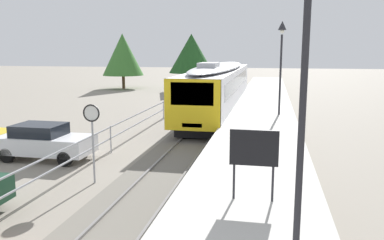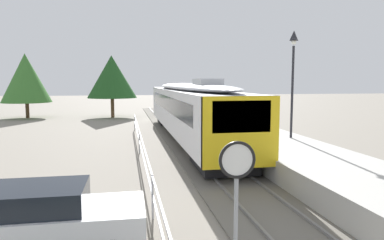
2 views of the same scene
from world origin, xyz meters
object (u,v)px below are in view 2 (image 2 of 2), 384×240
(speed_limit_sign, at_px, (237,183))
(platform_lamp_mid_platform, at_px, (293,64))
(parked_hatchback_white, at_px, (48,219))
(commuter_train, at_px, (189,107))

(speed_limit_sign, bearing_deg, platform_lamp_mid_platform, 59.58)
(platform_lamp_mid_platform, bearing_deg, parked_hatchback_white, -139.01)
(platform_lamp_mid_platform, bearing_deg, speed_limit_sign, -120.42)
(platform_lamp_mid_platform, xyz_separation_m, parked_hatchback_white, (-9.92, -8.62, -3.83))
(commuter_train, height_order, platform_lamp_mid_platform, platform_lamp_mid_platform)
(platform_lamp_mid_platform, bearing_deg, commuter_train, 127.31)
(commuter_train, bearing_deg, speed_limit_sign, -97.66)
(platform_lamp_mid_platform, height_order, parked_hatchback_white, platform_lamp_mid_platform)
(speed_limit_sign, relative_size, parked_hatchback_white, 0.70)
(commuter_train, relative_size, platform_lamp_mid_platform, 3.92)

